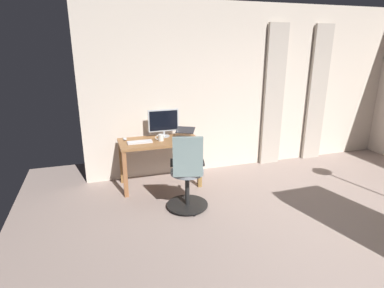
# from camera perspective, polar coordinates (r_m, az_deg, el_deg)

# --- Properties ---
(ground_plane) EXTENTS (7.72, 7.72, 0.00)m
(ground_plane) POSITION_cam_1_polar(r_m,az_deg,el_deg) (3.95, 31.12, -17.68)
(ground_plane) COLOR gray
(back_room_partition) EXTENTS (5.77, 0.10, 2.79)m
(back_room_partition) POSITION_cam_1_polar(r_m,az_deg,el_deg) (5.69, 10.68, 9.92)
(back_room_partition) COLOR beige
(back_room_partition) RESTS_ON ground
(curtain_left_panel) EXTENTS (0.37, 0.06, 2.48)m
(curtain_left_panel) POSITION_cam_1_polar(r_m,az_deg,el_deg) (6.35, 21.80, 8.34)
(curtain_left_panel) COLOR #BCB0A3
(curtain_left_panel) RESTS_ON ground
(curtain_right_panel) EXTENTS (0.38, 0.06, 2.48)m
(curtain_right_panel) POSITION_cam_1_polar(r_m,az_deg,el_deg) (5.82, 14.64, 8.28)
(curtain_right_panel) COLOR #BCB0A3
(curtain_right_panel) RESTS_ON ground
(desk) EXTENTS (1.21, 0.61, 0.74)m
(desk) POSITION_cam_1_polar(r_m,az_deg,el_deg) (4.84, -5.94, -0.60)
(desk) COLOR #916239
(desk) RESTS_ON ground
(office_chair) EXTENTS (0.56, 0.56, 1.06)m
(office_chair) POSITION_cam_1_polar(r_m,az_deg,el_deg) (4.10, -0.83, -5.89)
(office_chair) COLOR black
(office_chair) RESTS_ON ground
(computer_monitor) EXTENTS (0.48, 0.18, 0.44)m
(computer_monitor) POSITION_cam_1_polar(r_m,az_deg,el_deg) (4.94, -5.21, 4.09)
(computer_monitor) COLOR #B7BCC1
(computer_monitor) RESTS_ON desk
(computer_keyboard) EXTENTS (0.37, 0.13, 0.02)m
(computer_keyboard) POSITION_cam_1_polar(r_m,az_deg,el_deg) (4.71, -9.47, 0.36)
(computer_keyboard) COLOR silver
(computer_keyboard) RESTS_ON desk
(laptop) EXTENTS (0.40, 0.41, 0.15)m
(laptop) POSITION_cam_1_polar(r_m,az_deg,el_deg) (4.85, -1.34, 1.57)
(laptop) COLOR #232328
(laptop) RESTS_ON desk
(computer_mouse) EXTENTS (0.06, 0.10, 0.04)m
(computer_mouse) POSITION_cam_1_polar(r_m,az_deg,el_deg) (4.89, -12.12, 0.90)
(computer_mouse) COLOR #B7BCC1
(computer_mouse) RESTS_ON desk
(mug_tea) EXTENTS (0.13, 0.09, 0.10)m
(mug_tea) POSITION_cam_1_polar(r_m,az_deg,el_deg) (4.76, -5.72, 1.18)
(mug_tea) COLOR white
(mug_tea) RESTS_ON desk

